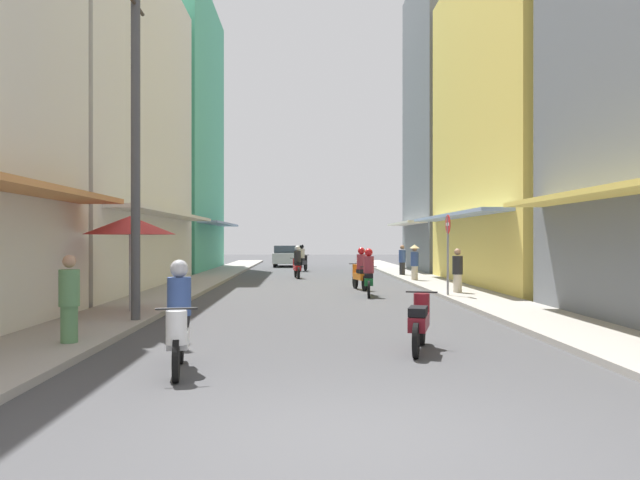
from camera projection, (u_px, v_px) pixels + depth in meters
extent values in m
plane|color=#424244|center=(316.00, 286.00, 24.74)|extent=(101.34, 101.34, 0.00)
cube|color=#9E9991|center=(193.00, 284.00, 24.61)|extent=(2.05, 54.07, 0.12)
cube|color=#9E9991|center=(437.00, 284.00, 24.87)|extent=(2.05, 54.07, 0.12)
cube|color=#D88C4C|center=(2.00, 183.00, 10.08)|extent=(1.10, 9.92, 0.12)
cube|color=silver|center=(76.00, 121.00, 22.78)|extent=(6.00, 13.97, 12.59)
cube|color=silver|center=(171.00, 215.00, 22.88)|extent=(1.10, 12.58, 0.12)
cube|color=#4CB28C|center=(161.00, 134.00, 36.28)|extent=(6.00, 11.27, 16.19)
cube|color=#8CA5CC|center=(220.00, 224.00, 36.38)|extent=(1.10, 10.14, 0.12)
cube|color=#EFD159|center=(634.00, 188.00, 11.01)|extent=(1.10, 11.07, 0.12)
cube|color=#EFD159|center=(541.00, 119.00, 24.34)|extent=(6.00, 12.58, 13.28)
cube|color=#8CA5CC|center=(454.00, 216.00, 24.25)|extent=(1.10, 11.32, 0.12)
cube|color=slate|center=(466.00, 125.00, 35.68)|extent=(6.00, 8.57, 17.08)
cube|color=silver|center=(406.00, 223.00, 35.59)|extent=(1.10, 7.71, 0.12)
cylinder|color=black|center=(355.00, 281.00, 23.33)|extent=(0.18, 0.57, 0.56)
cylinder|color=black|center=(365.00, 283.00, 22.11)|extent=(0.18, 0.57, 0.56)
cube|color=orange|center=(360.00, 276.00, 22.67)|extent=(0.46, 1.03, 0.24)
cube|color=black|center=(362.00, 271.00, 22.47)|extent=(0.38, 0.60, 0.14)
cylinder|color=orange|center=(356.00, 270.00, 23.20)|extent=(0.28, 0.28, 0.45)
cylinder|color=black|center=(356.00, 264.00, 23.20)|extent=(0.55, 0.13, 0.03)
cylinder|color=#99333F|center=(361.00, 262.00, 22.52)|extent=(0.34, 0.34, 0.55)
sphere|color=red|center=(361.00, 251.00, 22.52)|extent=(0.26, 0.26, 0.26)
cylinder|color=black|center=(306.00, 266.00, 36.62)|extent=(0.23, 0.56, 0.56)
cylinder|color=black|center=(300.00, 267.00, 35.41)|extent=(0.23, 0.56, 0.56)
cube|color=black|center=(302.00, 263.00, 35.97)|extent=(0.54, 1.04, 0.24)
cube|color=black|center=(301.00, 259.00, 35.77)|extent=(0.42, 0.62, 0.14)
cylinder|color=black|center=(305.00, 259.00, 36.50)|extent=(0.28, 0.28, 0.45)
cylinder|color=black|center=(305.00, 255.00, 36.50)|extent=(0.54, 0.18, 0.03)
cylinder|color=beige|center=(302.00, 253.00, 35.82)|extent=(0.34, 0.34, 0.55)
sphere|color=black|center=(302.00, 247.00, 35.82)|extent=(0.26, 0.26, 0.26)
cylinder|color=black|center=(368.00, 286.00, 20.73)|extent=(0.13, 0.57, 0.56)
cylinder|color=black|center=(369.00, 289.00, 19.49)|extent=(0.13, 0.57, 0.56)
cube|color=#197233|center=(369.00, 281.00, 20.06)|extent=(0.38, 1.02, 0.24)
cube|color=black|center=(369.00, 276.00, 19.86)|extent=(0.33, 0.58, 0.14)
cylinder|color=#197233|center=(369.00, 274.00, 20.61)|extent=(0.28, 0.28, 0.45)
cylinder|color=black|center=(369.00, 267.00, 20.61)|extent=(0.55, 0.08, 0.03)
cylinder|color=#99333F|center=(369.00, 265.00, 19.91)|extent=(0.34, 0.34, 0.55)
sphere|color=red|center=(369.00, 252.00, 19.91)|extent=(0.26, 0.26, 0.26)
cylinder|color=black|center=(176.00, 361.00, 8.01)|extent=(0.16, 0.57, 0.56)
cylinder|color=black|center=(181.00, 345.00, 9.24)|extent=(0.16, 0.57, 0.56)
cube|color=silver|center=(179.00, 336.00, 8.67)|extent=(0.43, 1.03, 0.24)
cube|color=black|center=(179.00, 320.00, 8.87)|extent=(0.36, 0.60, 0.14)
cylinder|color=silver|center=(176.00, 328.00, 8.13)|extent=(0.28, 0.28, 0.45)
cylinder|color=black|center=(176.00, 309.00, 8.13)|extent=(0.55, 0.11, 0.03)
cylinder|color=#334C8C|center=(179.00, 296.00, 8.82)|extent=(0.34, 0.34, 0.55)
sphere|color=#B2B2B7|center=(179.00, 269.00, 8.82)|extent=(0.26, 0.26, 0.26)
cylinder|color=black|center=(295.00, 272.00, 30.21)|extent=(0.15, 0.57, 0.56)
cylinder|color=black|center=(299.00, 273.00, 28.98)|extent=(0.15, 0.57, 0.56)
cube|color=red|center=(297.00, 268.00, 29.54)|extent=(0.41, 1.03, 0.24)
cube|color=black|center=(298.00, 264.00, 29.35)|extent=(0.35, 0.59, 0.14)
cylinder|color=red|center=(296.00, 263.00, 30.09)|extent=(0.28, 0.28, 0.45)
cylinder|color=black|center=(296.00, 258.00, 30.09)|extent=(0.55, 0.10, 0.03)
cylinder|color=#262628|center=(297.00, 257.00, 29.39)|extent=(0.34, 0.34, 0.55)
sphere|color=silver|center=(297.00, 248.00, 29.39)|extent=(0.26, 0.26, 0.26)
cylinder|color=black|center=(422.00, 329.00, 10.83)|extent=(0.23, 0.56, 0.56)
cylinder|color=black|center=(416.00, 341.00, 9.62)|extent=(0.23, 0.56, 0.56)
cube|color=maroon|center=(419.00, 322.00, 10.18)|extent=(0.54, 1.04, 0.24)
cube|color=black|center=(418.00, 311.00, 9.98)|extent=(0.42, 0.61, 0.14)
cylinder|color=maroon|center=(422.00, 306.00, 10.71)|extent=(0.28, 0.28, 0.45)
cylinder|color=black|center=(422.00, 292.00, 10.71)|extent=(0.54, 0.18, 0.03)
cube|color=silver|center=(286.00, 258.00, 42.44)|extent=(1.77, 4.10, 0.70)
cube|color=#333D47|center=(286.00, 250.00, 42.29)|extent=(1.60, 2.10, 0.60)
cylinder|color=black|center=(276.00, 261.00, 43.67)|extent=(0.18, 0.64, 0.64)
cylinder|color=black|center=(297.00, 261.00, 43.71)|extent=(0.18, 0.64, 0.64)
cylinder|color=black|center=(275.00, 263.00, 41.17)|extent=(0.18, 0.64, 0.64)
cylinder|color=black|center=(297.00, 262.00, 41.21)|extent=(0.18, 0.64, 0.64)
cylinder|color=#598C59|center=(69.00, 328.00, 10.39)|extent=(0.28, 0.28, 0.74)
cylinder|color=#598C59|center=(69.00, 288.00, 10.39)|extent=(0.34, 0.34, 0.62)
sphere|color=tan|center=(69.00, 261.00, 10.39)|extent=(0.22, 0.22, 0.22)
cylinder|color=beige|center=(415.00, 274.00, 26.45)|extent=(0.28, 0.28, 0.72)
cylinder|color=#334C8C|center=(415.00, 259.00, 26.45)|extent=(0.34, 0.34, 0.61)
sphere|color=#9E7256|center=(415.00, 249.00, 26.45)|extent=(0.22, 0.22, 0.22)
cone|color=#D1B77A|center=(415.00, 246.00, 26.45)|extent=(0.44, 0.44, 0.16)
cylinder|color=beige|center=(458.00, 285.00, 20.25)|extent=(0.28, 0.28, 0.72)
cylinder|color=#262628|center=(458.00, 265.00, 20.25)|extent=(0.34, 0.34, 0.61)
sphere|color=tan|center=(458.00, 252.00, 20.25)|extent=(0.22, 0.22, 0.22)
cylinder|color=#262628|center=(402.00, 270.00, 30.40)|extent=(0.28, 0.28, 0.73)
cylinder|color=#334C8C|center=(402.00, 256.00, 30.40)|extent=(0.34, 0.34, 0.62)
sphere|color=#9E7256|center=(402.00, 247.00, 30.40)|extent=(0.22, 0.22, 0.22)
cylinder|color=#99999E|center=(130.00, 269.00, 15.03)|extent=(0.05, 0.05, 2.27)
cone|color=#BF3333|center=(130.00, 225.00, 15.03)|extent=(2.20, 2.20, 0.45)
cylinder|color=#4C4C4F|center=(136.00, 151.00, 13.34)|extent=(0.20, 0.20, 7.59)
cylinder|color=#3F382D|center=(136.00, 5.00, 13.33)|extent=(0.08, 1.20, 0.08)
cylinder|color=gray|center=(448.00, 258.00, 19.26)|extent=(0.07, 0.07, 2.60)
cylinder|color=red|center=(448.00, 224.00, 19.26)|extent=(0.02, 0.60, 0.60)
cube|color=white|center=(448.00, 224.00, 19.26)|extent=(0.03, 0.40, 0.10)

